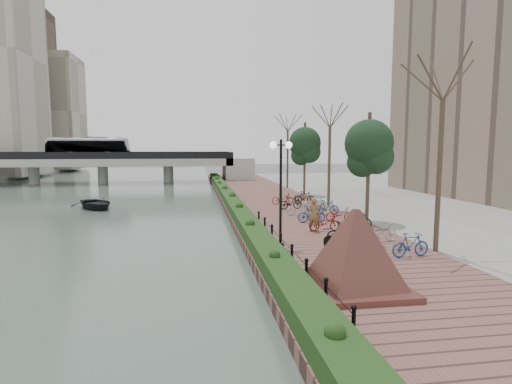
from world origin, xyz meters
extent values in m
plane|color=#59595B|center=(0.00, 0.00, 0.00)|extent=(220.00, 220.00, 0.00)
cube|color=#47594F|center=(-15.00, 25.00, 0.01)|extent=(30.00, 130.00, 0.02)
cube|color=brown|center=(4.00, 17.50, 0.25)|extent=(8.00, 75.00, 0.50)
cube|color=gray|center=(20.00, 17.50, 0.25)|extent=(24.00, 75.00, 0.50)
cube|color=#1F3914|center=(0.60, 20.00, 0.80)|extent=(1.10, 56.00, 0.60)
cylinder|color=black|center=(1.40, -5.00, 0.85)|extent=(0.10, 0.10, 0.70)
cylinder|color=black|center=(1.40, -3.00, 0.85)|extent=(0.10, 0.10, 0.70)
cylinder|color=black|center=(1.40, -1.00, 0.85)|extent=(0.10, 0.10, 0.70)
cylinder|color=black|center=(1.40, 1.00, 0.85)|extent=(0.10, 0.10, 0.70)
cylinder|color=black|center=(1.40, 3.00, 0.85)|extent=(0.10, 0.10, 0.70)
cylinder|color=black|center=(1.40, 5.00, 0.85)|extent=(0.10, 0.10, 0.70)
cylinder|color=black|center=(1.40, 7.00, 0.85)|extent=(0.10, 0.10, 0.70)
cylinder|color=black|center=(1.40, 9.00, 0.85)|extent=(0.10, 0.10, 0.70)
cube|color=#4F2922|center=(2.70, -1.90, 0.59)|extent=(3.06, 3.06, 0.18)
pyramid|color=#4F2922|center=(2.70, -1.90, 1.85)|extent=(4.81, 4.81, 2.34)
cylinder|color=black|center=(1.58, 3.94, 2.90)|extent=(0.12, 0.12, 4.79)
cylinder|color=black|center=(1.58, 3.94, 5.04)|extent=(0.70, 0.06, 0.06)
sphere|color=white|center=(1.23, 3.94, 5.04)|extent=(0.32, 0.32, 0.32)
sphere|color=white|center=(1.93, 3.94, 5.04)|extent=(0.32, 0.32, 0.32)
imported|color=brown|center=(4.00, 6.78, 1.40)|extent=(0.77, 0.66, 1.79)
imported|color=#AFAEB3|center=(4.60, 1.40, 0.95)|extent=(0.60, 1.72, 0.90)
imported|color=black|center=(4.60, 4.00, 1.00)|extent=(0.47, 1.66, 1.00)
imported|color=maroon|center=(4.60, 6.60, 0.95)|extent=(0.60, 1.71, 0.90)
imported|color=navy|center=(4.60, 9.20, 1.00)|extent=(0.47, 1.66, 1.00)
imported|color=#AFAEB3|center=(4.60, 11.80, 0.95)|extent=(0.60, 1.71, 0.90)
imported|color=black|center=(4.60, 14.40, 1.00)|extent=(0.47, 1.66, 1.00)
imported|color=maroon|center=(4.60, 17.00, 0.95)|extent=(0.60, 1.72, 0.90)
imported|color=navy|center=(6.40, 1.40, 1.00)|extent=(0.47, 1.66, 1.00)
imported|color=#AFAEB3|center=(6.40, 4.00, 0.95)|extent=(0.60, 1.71, 0.90)
imported|color=black|center=(6.40, 6.60, 1.00)|extent=(0.47, 1.66, 1.00)
imported|color=maroon|center=(6.40, 9.20, 0.95)|extent=(0.60, 1.71, 0.90)
imported|color=navy|center=(6.40, 11.80, 1.00)|extent=(0.47, 1.66, 1.00)
imported|color=#AFAEB3|center=(6.40, 14.40, 0.95)|extent=(0.60, 1.71, 0.90)
imported|color=black|center=(6.40, 17.00, 1.00)|extent=(0.47, 1.66, 1.00)
cube|color=#A7A7A2|center=(-15.00, 45.00, 3.00)|extent=(36.00, 8.00, 1.00)
cube|color=black|center=(-15.00, 41.10, 3.95)|extent=(36.00, 0.15, 0.90)
cube|color=black|center=(-15.00, 48.90, 3.95)|extent=(36.00, 0.15, 0.90)
cylinder|color=#A7A7A2|center=(-24.00, 45.00, 1.25)|extent=(1.40, 1.40, 2.50)
cylinder|color=#A7A7A2|center=(-15.00, 45.00, 1.25)|extent=(1.40, 1.40, 2.50)
cylinder|color=#A7A7A2|center=(-6.00, 45.00, 1.25)|extent=(1.40, 1.40, 2.50)
imported|color=white|center=(-16.71, 45.00, 5.00)|extent=(2.52, 10.77, 3.00)
imported|color=black|center=(-10.21, 20.18, 0.47)|extent=(4.89, 5.28, 0.89)
cube|color=#B2A794|center=(-33.00, 80.00, 12.50)|extent=(12.00, 12.00, 24.00)
camera|label=1|loc=(-2.19, -13.45, 4.90)|focal=28.00mm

